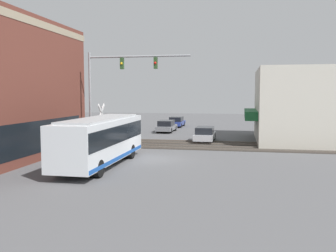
{
  "coord_description": "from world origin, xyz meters",
  "views": [
    {
      "loc": [
        -25.51,
        -6.01,
        4.66
      ],
      "look_at": [
        2.87,
        -0.45,
        2.12
      ],
      "focal_mm": 40.0,
      "sensor_mm": 36.0,
      "label": 1
    }
  ],
  "objects_px": {
    "city_bus": "(101,139)",
    "parked_car_silver": "(205,135)",
    "crossing_signal": "(102,122)",
    "parked_car_grey": "(166,126)",
    "parked_car_blue": "(177,122)",
    "pedestrian_at_crossing": "(100,139)"
  },
  "relations": [
    {
      "from": "parked_car_grey",
      "to": "parked_car_blue",
      "type": "relative_size",
      "value": 1.01
    },
    {
      "from": "parked_car_blue",
      "to": "parked_car_grey",
      "type": "bearing_deg",
      "value": 180.0
    },
    {
      "from": "parked_car_grey",
      "to": "pedestrian_at_crossing",
      "type": "bearing_deg",
      "value": 170.7
    },
    {
      "from": "parked_car_grey",
      "to": "pedestrian_at_crossing",
      "type": "xyz_separation_m",
      "value": [
        -15.22,
        2.49,
        0.24
      ]
    },
    {
      "from": "crossing_signal",
      "to": "pedestrian_at_crossing",
      "type": "bearing_deg",
      "value": 171.59
    },
    {
      "from": "crossing_signal",
      "to": "parked_car_grey",
      "type": "bearing_deg",
      "value": -9.32
    },
    {
      "from": "city_bus",
      "to": "parked_car_blue",
      "type": "distance_m",
      "value": 28.63
    },
    {
      "from": "city_bus",
      "to": "parked_car_grey",
      "type": "height_order",
      "value": "city_bus"
    },
    {
      "from": "crossing_signal",
      "to": "parked_car_silver",
      "type": "height_order",
      "value": "crossing_signal"
    },
    {
      "from": "parked_car_grey",
      "to": "crossing_signal",
      "type": "bearing_deg",
      "value": 170.68
    },
    {
      "from": "crossing_signal",
      "to": "pedestrian_at_crossing",
      "type": "xyz_separation_m",
      "value": [
        -0.26,
        0.04,
        -1.39
      ]
    },
    {
      "from": "parked_car_grey",
      "to": "pedestrian_at_crossing",
      "type": "distance_m",
      "value": 15.42
    },
    {
      "from": "city_bus",
      "to": "parked_car_silver",
      "type": "distance_m",
      "value": 14.53
    },
    {
      "from": "parked_car_silver",
      "to": "pedestrian_at_crossing",
      "type": "bearing_deg",
      "value": 132.48
    },
    {
      "from": "parked_car_silver",
      "to": "parked_car_grey",
      "type": "distance_m",
      "value": 9.64
    },
    {
      "from": "crossing_signal",
      "to": "parked_car_blue",
      "type": "xyz_separation_m",
      "value": [
        22.13,
        -2.45,
        -1.64
      ]
    },
    {
      "from": "crossing_signal",
      "to": "parked_car_silver",
      "type": "distance_m",
      "value": 10.62
    },
    {
      "from": "city_bus",
      "to": "crossing_signal",
      "type": "bearing_deg",
      "value": 20.73
    },
    {
      "from": "pedestrian_at_crossing",
      "to": "city_bus",
      "type": "bearing_deg",
      "value": -158.18
    },
    {
      "from": "city_bus",
      "to": "parked_car_silver",
      "type": "height_order",
      "value": "city_bus"
    },
    {
      "from": "city_bus",
      "to": "parked_car_silver",
      "type": "relative_size",
      "value": 2.14
    },
    {
      "from": "parked_car_silver",
      "to": "crossing_signal",
      "type": "bearing_deg",
      "value": 131.58
    }
  ]
}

